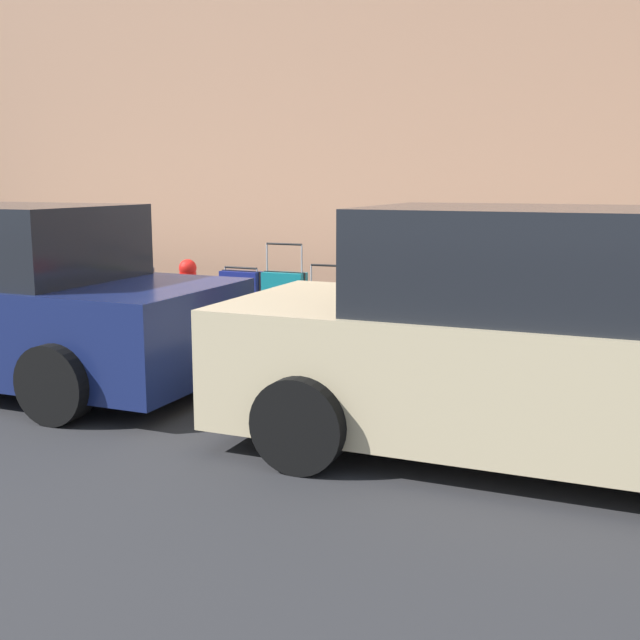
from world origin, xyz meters
TOP-DOWN VIEW (x-y plane):
  - ground_plane at (0.00, 0.00)m, footprint 40.00×40.00m
  - sidewalk_curb at (0.00, -2.50)m, footprint 18.00×5.00m
  - building_facade_sidewalk_side at (0.00, -7.59)m, footprint 24.00×3.00m
  - suitcase_maroon_0 at (-3.20, -0.68)m, footprint 0.49×0.25m
  - suitcase_red_1 at (-2.70, -0.56)m, footprint 0.37×0.25m
  - suitcase_black_2 at (-2.19, -0.70)m, footprint 0.48×0.22m
  - suitcase_olive_3 at (-1.65, -0.56)m, footprint 0.46×0.26m
  - suitcase_silver_4 at (-1.13, -0.61)m, footprint 0.43×0.25m
  - suitcase_teal_5 at (-0.59, -0.65)m, footprint 0.50×0.22m
  - suitcase_navy_6 at (-0.02, -0.66)m, footprint 0.49×0.19m
  - fire_hydrant at (0.69, -0.64)m, footprint 0.39×0.21m
  - bollard_post at (1.17, -0.49)m, footprint 0.16×0.16m
  - parked_car_beige_0 at (-3.79, 1.82)m, footprint 4.33×2.12m
  - parked_car_navy_1 at (1.08, 1.82)m, footprint 4.46×2.12m

SIDE VIEW (x-z plane):
  - ground_plane at x=0.00m, z-range 0.00..0.00m
  - sidewalk_curb at x=0.00m, z-range 0.00..0.14m
  - suitcase_silver_4 at x=-1.13m, z-range -0.01..0.83m
  - suitcase_maroon_0 at x=-3.20m, z-range 0.01..0.84m
  - suitcase_black_2 at x=-2.19m, z-range 0.11..0.82m
  - suitcase_olive_3 at x=-1.65m, z-range 0.01..0.96m
  - suitcase_navy_6 at x=-0.02m, z-range 0.11..0.87m
  - bollard_post at x=1.17m, z-range 0.14..0.85m
  - suitcase_teal_5 at x=-0.59m, z-range -0.02..1.03m
  - suitcase_red_1 at x=-2.70m, z-range -0.01..1.05m
  - fire_hydrant at x=0.69m, z-range 0.16..0.97m
  - parked_car_navy_1 at x=1.08m, z-range -0.06..1.60m
  - parked_car_beige_0 at x=-3.79m, z-range -0.06..1.64m
  - building_facade_sidewalk_side at x=0.00m, z-range 0.00..8.25m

